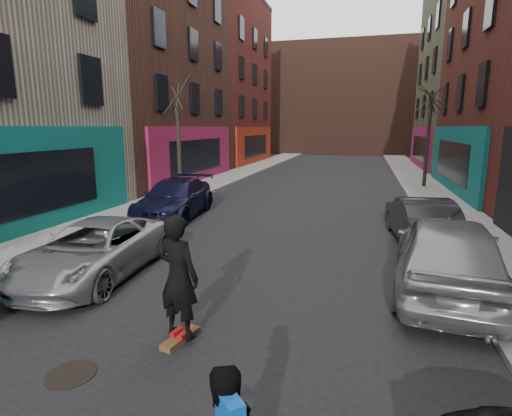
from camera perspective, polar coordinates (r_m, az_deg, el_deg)
The scene contains 13 objects.
sidewalk_left at distance 31.98m, azimuth -1.41°, elevation 5.37°, with size 2.50×84.00×0.13m, color gray.
sidewalk_right at distance 30.86m, azimuth 21.51°, elevation 4.35°, with size 2.50×84.00×0.13m, color gray.
buildings_left at distance 23.68m, azimuth -31.29°, elevation 21.57°, with size 12.00×56.00×16.50m, color #541F18.
building_far at distance 56.66m, azimuth 12.70°, elevation 14.77°, with size 40.00×10.00×14.00m, color #47281E.
tree_left_far at distance 20.56m, azimuth -11.05°, elevation 11.03°, with size 2.00×2.00×6.50m, color black, non-canonical shape.
tree_right_far at distance 24.72m, azimuth 23.46°, elevation 10.70°, with size 2.00×2.00×6.80m, color black, non-canonical shape.
parked_left_far at distance 10.15m, azimuth -22.07°, elevation -5.50°, with size 2.14×4.64×1.29m, color #95969D.
parked_left_end at distance 15.90m, azimuth -11.52°, elevation 1.35°, with size 2.05×5.04×1.46m, color black.
parked_right_far at distance 9.35m, azimuth 25.65°, elevation -5.88°, with size 2.02×5.02×1.71m, color gray.
parked_right_end at distance 13.22m, azimuth 22.46°, elevation -1.47°, with size 1.48×4.25×1.40m, color black.
skateboard at distance 7.03m, azimuth -10.69°, elevation -17.78°, with size 0.22×0.80×0.10m, color brown.
skateboarder at distance 6.57m, azimuth -11.03°, elevation -9.63°, with size 0.74×0.49×2.03m, color black.
manhole at distance 6.70m, azimuth -24.93°, elevation -20.74°, with size 0.70×0.70×0.01m, color black.
Camera 1 is at (2.81, -0.48, 3.46)m, focal length 28.00 mm.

